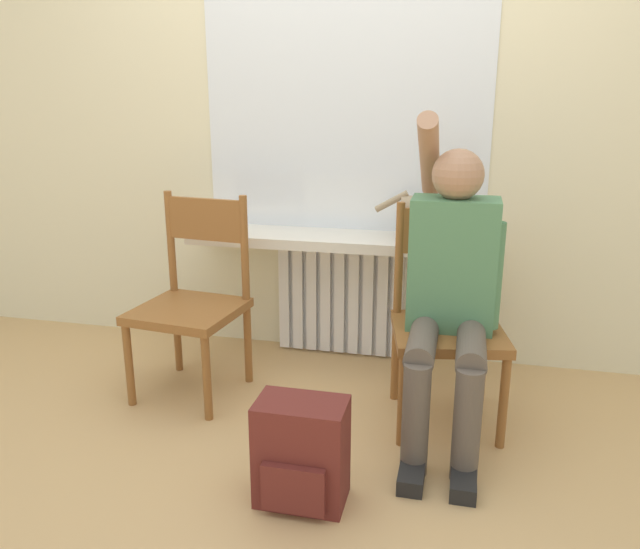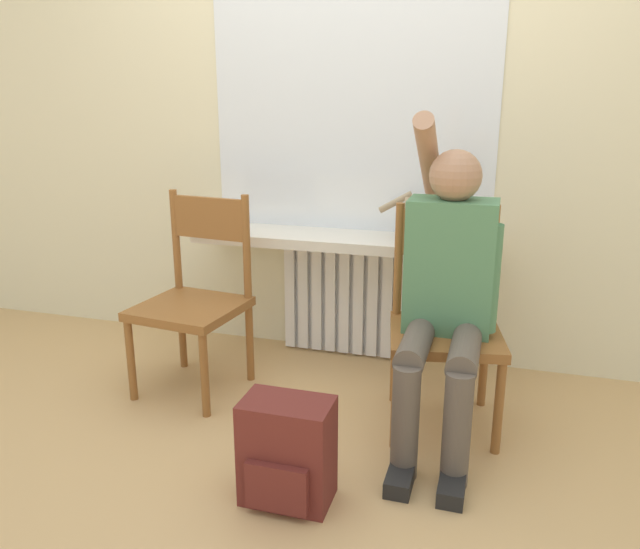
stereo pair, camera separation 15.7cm
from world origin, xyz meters
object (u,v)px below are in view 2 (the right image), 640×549
at_px(backpack, 287,453).
at_px(chair_left, 195,296).
at_px(cat, 439,211).
at_px(person, 447,286).
at_px(chair_right, 445,320).

bearing_deg(backpack, chair_left, 134.54).
distance_m(chair_left, cat, 1.19).
height_order(chair_left, person, person).
xyz_separation_m(person, backpack, (-0.45, -0.59, -0.45)).
relative_size(person, cat, 2.79).
distance_m(chair_left, backpack, 1.03).
relative_size(chair_right, cat, 1.97).
relative_size(chair_right, person, 0.71).
relative_size(chair_right, backpack, 2.46).
distance_m(chair_left, chair_right, 1.13).
relative_size(cat, backpack, 1.25).
bearing_deg(chair_left, chair_right, 6.52).
height_order(person, backpack, person).
height_order(person, cat, person).
relative_size(chair_left, backpack, 2.46).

